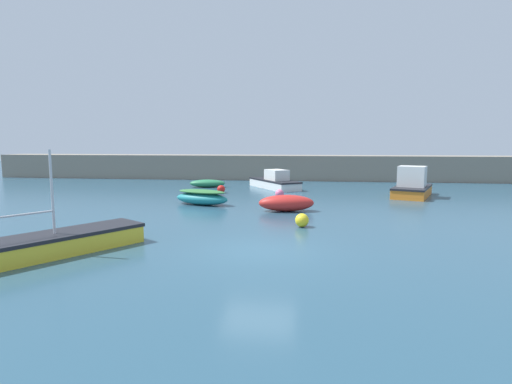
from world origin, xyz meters
TOP-DOWN VIEW (x-y plane):
  - ground_plane at (0.00, 0.00)m, footprint 120.00×120.00m
  - harbor_breakwater at (0.00, 26.72)m, footprint 60.61×3.36m
  - rowboat_white_midwater at (0.49, 8.06)m, footprint 3.10×1.63m
  - motorboat_grey_hull at (-1.01, 18.75)m, footprint 4.62×5.82m
  - cabin_cruiser_white at (8.66, 14.98)m, footprint 3.70×5.20m
  - open_tender_yellow at (-6.55, 18.74)m, footprint 3.02×1.51m
  - rowboat_with_red_cover at (-4.60, 9.69)m, footprint 3.68×2.31m
  - sailboat_short_mast at (-6.62, -1.20)m, footprint 4.52×5.73m
  - mooring_buoy_yellow at (1.38, 4.11)m, footprint 0.60×0.60m
  - mooring_buoy_pink at (-0.23, 13.13)m, footprint 0.57×0.57m
  - mooring_buoy_red at (-4.63, 15.16)m, footprint 0.58×0.58m

SIDE VIEW (x-z plane):
  - ground_plane at x=0.00m, z-range -0.20..0.00m
  - mooring_buoy_pink at x=-0.23m, z-range 0.00..0.57m
  - mooring_buoy_red at x=-4.63m, z-range 0.00..0.58m
  - mooring_buoy_yellow at x=1.38m, z-range 0.00..0.60m
  - open_tender_yellow at x=-6.55m, z-range 0.00..0.64m
  - sailboat_short_mast at x=-6.62m, z-range -1.36..2.08m
  - rowboat_white_midwater at x=0.49m, z-range 0.00..0.88m
  - rowboat_with_red_cover at x=-4.60m, z-range 0.00..0.90m
  - motorboat_grey_hull at x=-1.01m, z-range -0.23..1.28m
  - cabin_cruiser_white at x=8.66m, z-range -0.33..1.75m
  - harbor_breakwater at x=0.00m, z-range 0.00..2.39m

